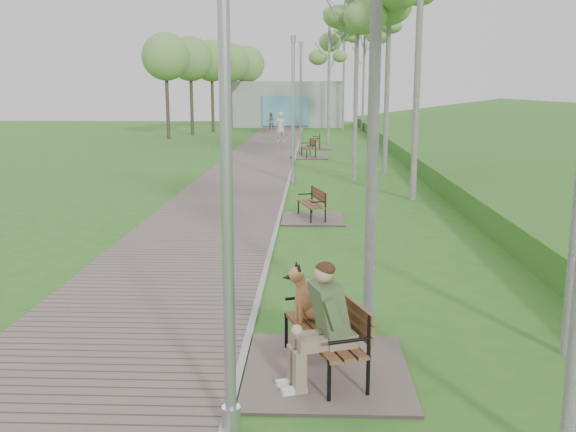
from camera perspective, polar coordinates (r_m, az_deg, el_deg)
ground at (r=8.60m, az=-3.94°, el=-12.28°), size 120.00×120.00×0.00m
walkway at (r=29.65m, az=-2.92°, el=4.69°), size 3.50×67.00×0.04m
kerb at (r=29.54m, az=0.47°, el=4.69°), size 0.10×67.00×0.05m
embankment at (r=30.17m, az=23.86°, el=3.81°), size 14.00×70.00×1.60m
building_north at (r=58.87m, az=-0.13°, el=9.92°), size 10.00×5.20×4.00m
bench_main at (r=7.89m, az=2.78°, el=-10.58°), size 2.01×2.23×1.75m
bench_second at (r=17.03m, az=2.11°, el=0.30°), size 1.65×1.83×1.01m
bench_third at (r=32.36m, az=1.83°, el=5.60°), size 1.87×2.08×1.15m
bench_far at (r=37.26m, az=2.53°, el=6.33°), size 1.74×1.94×1.07m
lamp_post_near at (r=6.08m, az=-5.42°, el=0.62°), size 0.19×0.19×4.95m
lamp_post_second at (r=23.36m, az=0.45°, el=8.91°), size 0.20×0.20×5.25m
lamp_post_third at (r=34.36m, az=1.13°, el=10.13°), size 0.23×0.23×5.83m
pedestrian_near at (r=41.40m, az=-0.68°, el=7.89°), size 0.83×0.71×1.92m
pedestrian_far at (r=53.61m, az=-1.56°, el=8.42°), size 0.78×0.65×1.44m
birch_far_b at (r=40.12m, az=3.69°, el=14.76°), size 2.23×2.23×7.46m
birch_distant_a at (r=52.99m, az=5.05°, el=16.83°), size 2.82×2.82×10.90m
birch_distant_b at (r=52.55m, az=6.84°, el=16.14°), size 2.92×2.92×10.08m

